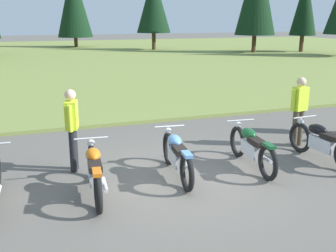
# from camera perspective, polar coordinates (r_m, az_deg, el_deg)

# --- Properties ---
(ground_plane) EXTENTS (140.00, 140.00, 0.00)m
(ground_plane) POSITION_cam_1_polar(r_m,az_deg,el_deg) (7.87, 1.50, -7.42)
(ground_plane) COLOR #605B54
(grass_moorland) EXTENTS (80.00, 44.00, 0.10)m
(grass_moorland) POSITION_cam_1_polar(r_m,az_deg,el_deg) (33.22, -15.39, 9.45)
(grass_moorland) COLOR olive
(grass_moorland) RESTS_ON ground
(motorcycle_orange) EXTENTS (0.62, 2.10, 0.88)m
(motorcycle_orange) POSITION_cam_1_polar(r_m,az_deg,el_deg) (7.14, -10.36, -6.29)
(motorcycle_orange) COLOR black
(motorcycle_orange) RESTS_ON ground
(motorcycle_sky_blue) EXTENTS (0.62, 2.10, 0.88)m
(motorcycle_sky_blue) POSITION_cam_1_polar(r_m,az_deg,el_deg) (7.82, 1.26, -4.13)
(motorcycle_sky_blue) COLOR black
(motorcycle_sky_blue) RESTS_ON ground
(motorcycle_british_green) EXTENTS (0.62, 2.10, 0.88)m
(motorcycle_british_green) POSITION_cam_1_polar(r_m,az_deg,el_deg) (8.47, 11.76, -2.93)
(motorcycle_british_green) COLOR black
(motorcycle_british_green) RESTS_ON ground
(motorcycle_black) EXTENTS (0.62, 2.10, 0.88)m
(motorcycle_black) POSITION_cam_1_polar(r_m,az_deg,el_deg) (9.22, 20.99, -2.15)
(motorcycle_black) COLOR black
(motorcycle_black) RESTS_ON ground
(rider_checking_bike) EXTENTS (0.54, 0.29, 1.67)m
(rider_checking_bike) POSITION_cam_1_polar(r_m,az_deg,el_deg) (10.06, 18.10, 2.51)
(rider_checking_bike) COLOR #4C4233
(rider_checking_bike) RESTS_ON ground
(rider_with_back_turned) EXTENTS (0.30, 0.54, 1.67)m
(rider_with_back_turned) POSITION_cam_1_polar(r_m,az_deg,el_deg) (8.20, -13.43, 0.09)
(rider_with_back_turned) COLOR black
(rider_with_back_turned) RESTS_ON ground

